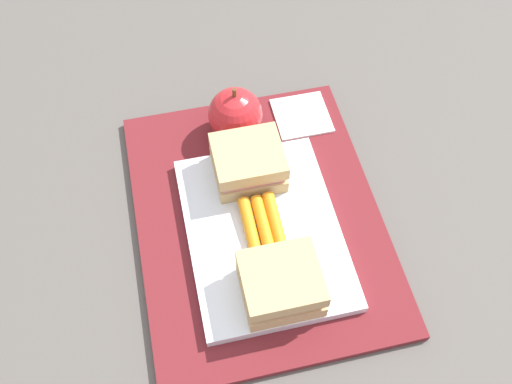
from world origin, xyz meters
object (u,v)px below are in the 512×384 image
object	(u,v)px
carrot_sticks_bundle	(263,226)
paper_napkin	(302,116)
food_tray	(263,232)
apple	(239,114)
sandwich_half_left	(281,284)
sandwich_half_right	(248,163)

from	to	relation	value
carrot_sticks_bundle	paper_napkin	bearing A→B (deg)	-29.12
food_tray	apple	xyz separation A→B (m)	(0.15, -0.00, 0.03)
carrot_sticks_bundle	food_tray	bearing A→B (deg)	-43.64
sandwich_half_left	apple	size ratio (longest dim) A/B	1.02
apple	paper_napkin	size ratio (longest dim) A/B	1.12
food_tray	apple	bearing A→B (deg)	-1.62
food_tray	sandwich_half_left	size ratio (longest dim) A/B	2.88
sandwich_half_right	paper_napkin	xyz separation A→B (m)	(0.08, -0.09, -0.03)
carrot_sticks_bundle	paper_napkin	xyz separation A→B (m)	(0.16, -0.09, -0.02)
apple	paper_napkin	bearing A→B (deg)	-85.41
sandwich_half_right	apple	world-z (taller)	apple
sandwich_half_right	food_tray	bearing A→B (deg)	180.00
sandwich_half_right	carrot_sticks_bundle	xyz separation A→B (m)	(-0.08, 0.00, -0.01)
food_tray	sandwich_half_right	size ratio (longest dim) A/B	2.88
carrot_sticks_bundle	paper_napkin	distance (m)	0.18
food_tray	apple	size ratio (longest dim) A/B	2.92
sandwich_half_right	carrot_sticks_bundle	size ratio (longest dim) A/B	1.05
paper_napkin	sandwich_half_right	bearing A→B (deg)	132.69
food_tray	sandwich_half_right	world-z (taller)	sandwich_half_right
paper_napkin	sandwich_half_left	bearing A→B (deg)	159.52
sandwich_half_left	sandwich_half_right	bearing A→B (deg)	0.00
food_tray	paper_napkin	bearing A→B (deg)	-29.06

